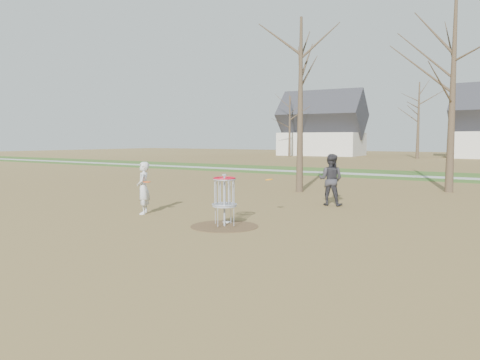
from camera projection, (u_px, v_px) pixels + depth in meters
name	position (u px, v px, depth m)	size (l,w,h in m)	color
ground	(224.00, 226.00, 12.37)	(160.00, 160.00, 0.00)	brown
green_band	(415.00, 175.00, 29.82)	(160.00, 8.00, 0.01)	#2D5119
footpath	(411.00, 176.00, 28.99)	(160.00, 1.50, 0.01)	#9E9E99
dirt_circle	(224.00, 226.00, 12.37)	(1.80, 1.80, 0.01)	#47331E
player_standing	(143.00, 188.00, 14.37)	(0.59, 0.39, 1.61)	silver
player_throwing	(331.00, 180.00, 16.23)	(0.87, 0.68, 1.80)	#302F33
disc_grounded	(227.00, 222.00, 12.92)	(0.22, 0.22, 0.02)	silver
discs_in_play	(210.00, 181.00, 13.99)	(3.38, 2.10, 0.13)	orange
disc_golf_basket	(224.00, 192.00, 12.29)	(0.64, 0.64, 1.35)	#9EA3AD
bare_trees	(479.00, 104.00, 40.66)	(52.62, 44.98, 9.00)	#382B1E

